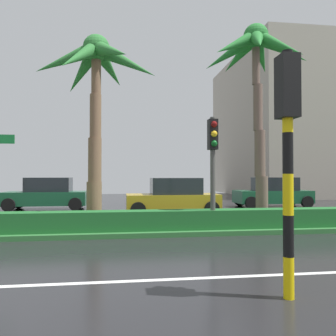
% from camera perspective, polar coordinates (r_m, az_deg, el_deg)
% --- Properties ---
extents(ground_plane, '(90.00, 42.00, 0.10)m').
position_cam_1_polar(ground_plane, '(13.66, -23.54, -9.10)').
color(ground_plane, black).
extents(median_strip, '(85.50, 4.00, 0.15)m').
position_cam_1_polar(median_strip, '(12.69, -24.77, -9.14)').
color(median_strip, '#2D6B33').
rests_on(median_strip, ground_plane).
extents(palm_tree_centre, '(4.27, 4.11, 6.47)m').
position_cam_1_polar(palm_tree_centre, '(12.22, -11.96, 14.74)').
color(palm_tree_centre, brown).
rests_on(palm_tree_centre, median_strip).
extents(palm_tree_centre_right, '(3.99, 4.03, 7.20)m').
position_cam_1_polar(palm_tree_centre_right, '(13.38, 14.40, 16.87)').
color(palm_tree_centre_right, brown).
rests_on(palm_tree_centre_right, median_strip).
extents(traffic_signal_median_right, '(0.28, 0.43, 3.54)m').
position_cam_1_polar(traffic_signal_median_right, '(10.86, 7.49, 2.69)').
color(traffic_signal_median_right, '#4C4C47').
rests_on(traffic_signal_median_right, median_strip).
extents(traffic_signal_foreground, '(0.28, 0.43, 3.75)m').
position_cam_1_polar(traffic_signal_foreground, '(5.54, 19.23, 6.41)').
color(traffic_signal_foreground, yellow).
rests_on(traffic_signal_foreground, ground_plane).
extents(car_in_traffic_second, '(4.30, 2.02, 1.72)m').
position_cam_1_polar(car_in_traffic_second, '(19.63, -19.53, -4.12)').
color(car_in_traffic_second, '#195133').
rests_on(car_in_traffic_second, ground_plane).
extents(car_in_traffic_third, '(4.30, 2.02, 1.72)m').
position_cam_1_polar(car_in_traffic_third, '(16.07, 0.92, -4.86)').
color(car_in_traffic_third, '#B28C1E').
rests_on(car_in_traffic_third, ground_plane).
extents(car_in_traffic_fourth, '(4.30, 2.02, 1.72)m').
position_cam_1_polar(car_in_traffic_fourth, '(20.84, 17.13, -3.96)').
color(car_in_traffic_fourth, '#195133').
rests_on(car_in_traffic_fourth, ground_plane).
extents(building_far_right, '(19.22, 15.12, 13.15)m').
position_cam_1_polar(building_far_right, '(37.52, 25.15, 6.16)').
color(building_far_right, '#A89E8E').
rests_on(building_far_right, ground_plane).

